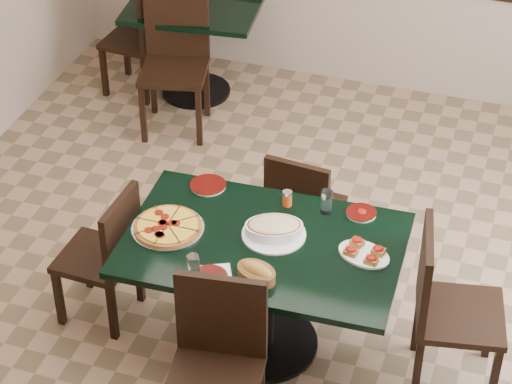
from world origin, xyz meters
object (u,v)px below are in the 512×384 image
(chair_near, at_px, (217,358))
(pepperoni_pizza, at_px, (168,227))
(back_table, at_px, (194,33))
(back_chair_left, at_px, (143,34))
(lasagna_casserole, at_px, (274,228))
(chair_far, at_px, (302,207))
(chair_left, at_px, (108,251))
(chair_right, at_px, (444,302))
(main_table, at_px, (263,268))
(back_chair_near, at_px, (175,55))
(bruschetta_platter, at_px, (364,252))
(bread_basket, at_px, (256,272))

(chair_near, height_order, pepperoni_pizza, chair_near)
(back_table, xyz_separation_m, chair_near, (1.35, -3.16, 0.02))
(back_chair_left, height_order, lasagna_casserole, back_chair_left)
(back_table, xyz_separation_m, chair_far, (1.37, -1.77, -0.05))
(chair_left, relative_size, back_chair_left, 0.95)
(chair_far, xyz_separation_m, chair_right, (0.95, -0.65, 0.08))
(main_table, relative_size, back_chair_near, 1.49)
(back_chair_near, bearing_deg, bruschetta_platter, -59.63)
(back_chair_left, relative_size, pepperoni_pizza, 2.31)
(back_table, bearing_deg, bread_basket, -69.15)
(chair_right, relative_size, back_chair_near, 0.97)
(bruschetta_platter, bearing_deg, chair_left, -157.86)
(chair_left, distance_m, bread_basket, 1.04)
(chair_far, xyz_separation_m, bruschetta_platter, (0.51, -0.65, 0.30))
(chair_near, xyz_separation_m, back_chair_left, (-1.73, 3.06, -0.04))
(main_table, bearing_deg, bruschetta_platter, 4.22)
(main_table, xyz_separation_m, chair_far, (0.01, 0.71, -0.10))
(pepperoni_pizza, distance_m, lasagna_casserole, 0.57)
(pepperoni_pizza, relative_size, bruschetta_platter, 1.18)
(main_table, distance_m, back_chair_near, 2.44)
(chair_right, height_order, chair_left, chair_right)
(main_table, bearing_deg, chair_right, 1.54)
(back_chair_left, bearing_deg, pepperoni_pizza, 31.14)
(back_chair_left, relative_size, bread_basket, 3.61)
(chair_near, xyz_separation_m, pepperoni_pizza, (-0.50, 0.62, 0.22))
(back_chair_left, height_order, bread_basket, back_chair_left)
(chair_far, bearing_deg, main_table, 94.20)
(main_table, distance_m, lasagna_casserole, 0.24)
(chair_far, relative_size, back_chair_near, 0.84)
(main_table, relative_size, bruschetta_platter, 4.51)
(back_table, height_order, chair_right, chair_right)
(chair_left, relative_size, bread_basket, 3.44)
(lasagna_casserole, relative_size, bread_basket, 1.42)
(bread_basket, bearing_deg, back_chair_near, 139.98)
(chair_left, xyz_separation_m, lasagna_casserole, (0.94, 0.11, 0.32))
(chair_right, bearing_deg, lasagna_casserole, 78.85)
(back_chair_near, height_order, lasagna_casserole, back_chair_near)
(chair_near, bearing_deg, back_chair_near, 108.16)
(chair_right, bearing_deg, bread_basket, 100.34)
(chair_right, relative_size, pepperoni_pizza, 2.50)
(chair_far, xyz_separation_m, chair_near, (-0.03, -1.39, 0.07))
(main_table, relative_size, bread_basket, 5.97)
(chair_left, xyz_separation_m, bruschetta_platter, (1.43, 0.10, 0.29))
(lasagna_casserole, height_order, bread_basket, bread_basket)
(main_table, relative_size, chair_left, 1.73)
(main_table, bearing_deg, chair_left, -179.54)
(back_chair_near, relative_size, lasagna_casserole, 2.82)
(bread_basket, bearing_deg, pepperoni_pizza, 177.46)
(main_table, height_order, back_chair_near, back_chair_near)
(chair_right, height_order, back_chair_left, chair_right)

